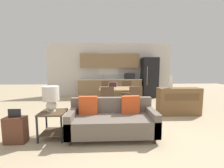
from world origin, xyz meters
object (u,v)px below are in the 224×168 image
at_px(vase, 171,82).
at_px(laptop, 112,86).
at_px(dining_table, 118,90).
at_px(dining_chair_near_right, 135,99).
at_px(couch, 112,120).
at_px(table_lamp, 51,96).
at_px(suitcase, 16,130).
at_px(refrigerator, 149,77).
at_px(credenza, 179,101).
at_px(side_table, 53,120).
at_px(dining_chair_near_left, 107,99).
at_px(dining_chair_far_right, 127,91).
at_px(dining_chair_far_left, 106,91).

xyz_separation_m(vase, laptop, (-1.71, 1.11, -0.25)).
relative_size(dining_table, dining_chair_near_right, 1.50).
bearing_deg(couch, table_lamp, -177.40).
xyz_separation_m(dining_table, suitcase, (-2.23, -2.48, -0.40)).
relative_size(refrigerator, vase, 5.24).
bearing_deg(credenza, vase, -173.92).
height_order(side_table, dining_chair_near_left, dining_chair_near_left).
distance_m(refrigerator, dining_table, 2.68).
height_order(refrigerator, suitcase, refrigerator).
relative_size(refrigerator, dining_chair_far_right, 2.17).
height_order(table_lamp, dining_chair_far_left, table_lamp).
bearing_deg(side_table, suitcase, -164.82).
height_order(side_table, dining_chair_far_right, dining_chair_far_right).
distance_m(laptop, suitcase, 3.37).
distance_m(dining_chair_far_left, suitcase, 3.79).
bearing_deg(refrigerator, dining_chair_far_right, -137.57).
xyz_separation_m(refrigerator, dining_chair_far_left, (-2.17, -1.16, -0.48)).
bearing_deg(dining_chair_near_right, dining_table, -65.68).
distance_m(refrigerator, dining_chair_far_left, 2.51).
height_order(credenza, vase, vase).
height_order(side_table, laptop, laptop).
xyz_separation_m(side_table, credenza, (3.37, 1.39, 0.04)).
distance_m(vase, dining_chair_near_left, 2.01).
bearing_deg(table_lamp, dining_table, 55.17).
bearing_deg(dining_chair_near_right, suitcase, 28.50).
height_order(dining_chair_near_left, dining_chair_far_left, same).
bearing_deg(table_lamp, dining_chair_near_right, 35.54).
xyz_separation_m(dining_table, dining_chair_far_left, (-0.43, 0.85, -0.17)).
bearing_deg(side_table, dining_chair_near_right, 36.13).
relative_size(refrigerator, dining_chair_far_left, 2.17).
bearing_deg(dining_chair_far_left, credenza, -37.00).
relative_size(dining_table, laptop, 3.60).
relative_size(vase, dining_chair_far_left, 0.41).
distance_m(table_lamp, credenza, 3.69).
distance_m(table_lamp, dining_chair_far_right, 3.73).
bearing_deg(dining_chair_far_right, suitcase, -124.12).
xyz_separation_m(table_lamp, dining_chair_far_right, (2.03, 3.11, -0.39)).
bearing_deg(dining_chair_near_left, vase, 174.20).
bearing_deg(suitcase, side_table, 15.18).
relative_size(dining_chair_far_left, laptop, 2.40).
height_order(table_lamp, vase, vase).
relative_size(side_table, dining_chair_near_left, 0.62).
distance_m(couch, credenza, 2.52).
bearing_deg(dining_chair_far_right, dining_chair_near_right, -85.26).
height_order(couch, vase, vase).
relative_size(credenza, dining_chair_near_left, 1.44).
relative_size(table_lamp, dining_chair_near_right, 0.59).
xyz_separation_m(dining_table, vase, (1.51, -0.94, 0.36)).
bearing_deg(couch, laptop, 86.80).
bearing_deg(refrigerator, dining_table, -130.89).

